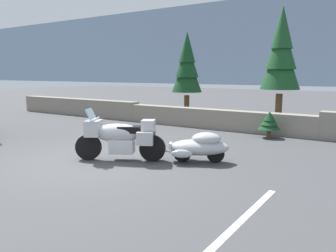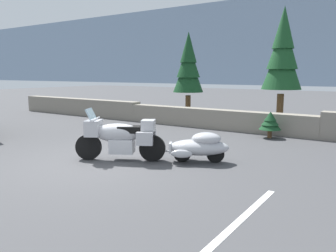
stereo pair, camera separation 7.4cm
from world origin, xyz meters
TOP-DOWN VIEW (x-y plane):
  - ground_plane at (0.00, 0.00)m, footprint 80.00×80.00m
  - stone_guard_wall at (-0.08, 6.36)m, footprint 24.00×0.58m
  - touring_motorcycle at (0.31, 0.43)m, footprint 2.09×1.40m
  - car_shaped_trailer at (2.07, 1.40)m, footprint 2.10×1.38m
  - pine_tree_secondary at (2.15, 7.96)m, footprint 1.55×1.55m
  - pine_tree_far_right at (-2.08, 7.82)m, footprint 1.40×1.40m
  - pine_sapling_near at (2.52, 5.58)m, footprint 0.75×0.75m
  - parking_stripe_marker at (4.23, -1.50)m, footprint 0.12×3.60m

SIDE VIEW (x-z plane):
  - ground_plane at x=0.00m, z-range 0.00..0.00m
  - parking_stripe_marker at x=4.23m, z-range 0.00..0.01m
  - car_shaped_trailer at x=2.07m, z-range 0.03..0.79m
  - stone_guard_wall at x=-0.08m, z-range -0.04..0.91m
  - pine_sapling_near at x=2.52m, z-range 0.11..1.03m
  - touring_motorcycle at x=0.31m, z-range -0.04..1.29m
  - pine_tree_far_right at x=-2.08m, z-range 0.51..4.60m
  - pine_tree_secondary at x=2.15m, z-range 0.60..5.40m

